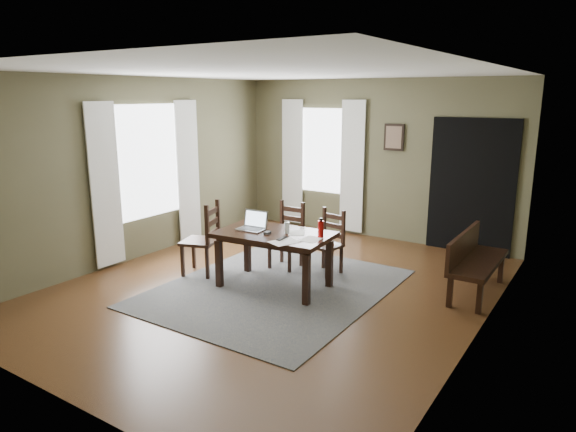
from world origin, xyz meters
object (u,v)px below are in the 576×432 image
Objects in this scene: chair_end at (203,239)px; laptop at (253,225)px; bench at (473,258)px; water_bottle at (321,229)px; chair_back_right at (328,243)px; chair_back_left at (287,236)px; dining_table at (274,239)px.

chair_end reaches higher than laptop.
water_bottle is at bearing 123.69° from bench.
chair_end reaches higher than chair_back_right.
chair_end is 4.23× the size of water_bottle.
chair_end reaches higher than water_bottle.
chair_end is at bearing -135.77° from chair_back_right.
bench is at bearing 33.69° from water_bottle.
chair_back_right is at bearing 111.91° from water_bottle.
chair_back_left is 1.05× the size of chair_back_right.
water_bottle is at bearing -37.31° from chair_back_left.
laptop reaches higher than dining_table.
laptop is (-0.64, -0.85, 0.36)m from chair_back_right.
chair_end reaches higher than chair_back_left.
chair_back_right is (1.41, 0.97, -0.06)m from chair_end.
laptop is at bearing 177.38° from dining_table.
bench is 1.94m from water_bottle.
chair_end is (-1.09, -0.13, -0.14)m from dining_table.
laptop is at bearing -93.79° from chair_back_left.
laptop is at bearing 115.44° from bench.
water_bottle reaches higher than laptop.
laptop is 1.52× the size of water_bottle.
chair_end reaches higher than dining_table.
chair_back_right is at bearing 100.30° from bench.
laptop is (-0.32, -0.01, 0.15)m from dining_table.
bench is (2.49, 0.42, 0.00)m from chair_back_left.
chair_end is at bearing -178.02° from dining_table.
chair_end is at bearing 111.82° from bench.
chair_back_left is 2.52m from bench.
water_bottle is at bearing 79.98° from chair_end.
dining_table is at bearing -70.70° from chair_back_left.
dining_table is at bearing -101.05° from chair_back_right.
chair_back_left is 0.68× the size of bench.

